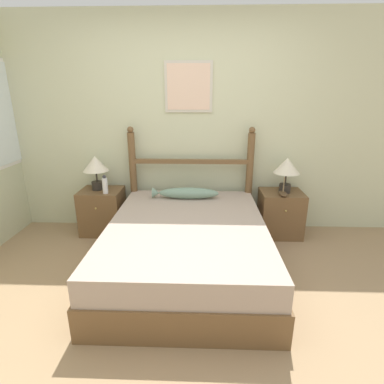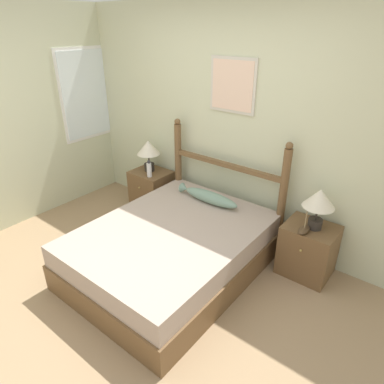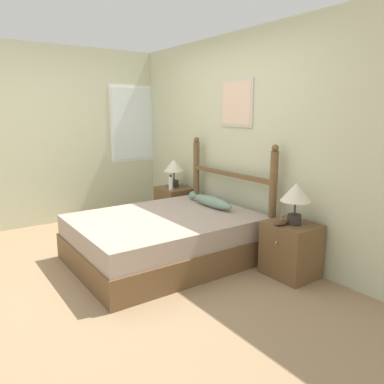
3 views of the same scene
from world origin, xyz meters
TOP-DOWN VIEW (x-y plane):
  - ground_plane at (0.00, 0.00)m, footprint 16.00×16.00m
  - wall_back at (0.00, 1.73)m, footprint 6.40×0.08m
  - bed at (0.06, 0.65)m, footprint 1.50×1.96m
  - headboard at (0.06, 1.58)m, footprint 1.50×0.08m
  - nightstand_left at (-1.03, 1.46)m, footprint 0.49×0.44m
  - nightstand_right at (1.15, 1.46)m, footprint 0.49×0.44m
  - table_lamp_left at (-1.07, 1.48)m, footprint 0.30×0.30m
  - table_lamp_right at (1.17, 1.46)m, footprint 0.30×0.30m
  - bottle at (-0.93, 1.34)m, footprint 0.06×0.06m
  - model_boat at (1.12, 1.33)m, footprint 0.08×0.19m
  - fish_pillow at (0.02, 1.32)m, footprint 0.76×0.15m

SIDE VIEW (x-z plane):
  - ground_plane at x=0.00m, z-range 0.00..0.00m
  - bed at x=0.06m, z-range 0.00..0.50m
  - nightstand_left at x=-1.03m, z-range 0.00..0.55m
  - nightstand_right at x=1.15m, z-range 0.00..0.55m
  - fish_pillow at x=0.02m, z-range 0.50..0.63m
  - model_boat at x=1.12m, z-range 0.46..0.68m
  - bottle at x=-0.93m, z-range 0.54..0.76m
  - headboard at x=0.06m, z-range 0.04..1.33m
  - table_lamp_left at x=-1.07m, z-range 0.64..1.05m
  - table_lamp_right at x=1.17m, z-range 0.64..1.05m
  - wall_back at x=0.00m, z-range 0.00..2.55m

